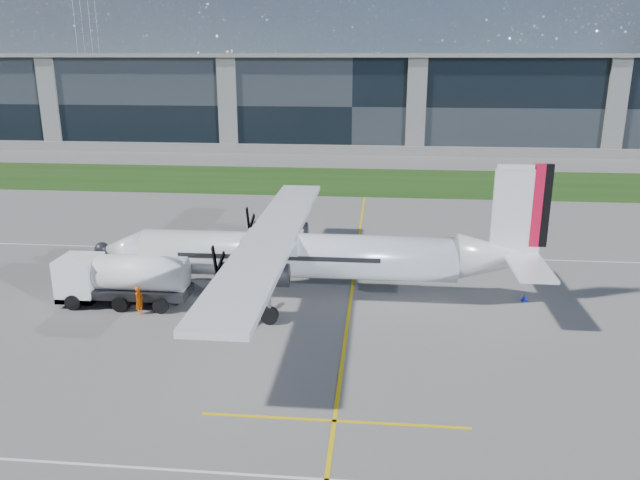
% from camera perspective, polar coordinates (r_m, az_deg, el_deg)
% --- Properties ---
extents(ground, '(400.00, 400.00, 0.00)m').
position_cam_1_polar(ground, '(71.96, 1.71, 4.16)').
color(ground, '#615F5C').
rests_on(ground, ground).
extents(grass_strip, '(400.00, 18.00, 0.04)m').
position_cam_1_polar(grass_strip, '(79.77, 2.11, 5.42)').
color(grass_strip, '#1A4011').
rests_on(grass_strip, ground).
extents(terminal_building, '(120.00, 20.00, 15.00)m').
position_cam_1_polar(terminal_building, '(110.49, 3.21, 12.47)').
color(terminal_building, black).
rests_on(terminal_building, ground).
extents(tree_line, '(400.00, 6.00, 6.00)m').
position_cam_1_polar(tree_line, '(170.62, 4.09, 12.43)').
color(tree_line, black).
rests_on(tree_line, ground).
extents(pylon_west, '(9.00, 4.60, 30.00)m').
position_cam_1_polar(pylon_west, '(199.02, -20.37, 15.54)').
color(pylon_west, gray).
rests_on(pylon_west, ground).
extents(yellow_taxiway_centerline, '(0.20, 70.00, 0.01)m').
position_cam_1_polar(yellow_taxiway_centerline, '(43.06, 2.94, -4.59)').
color(yellow_taxiway_centerline, yellow).
rests_on(yellow_taxiway_centerline, ground).
extents(turboprop_aircraft, '(29.50, 30.60, 9.18)m').
position_cam_1_polar(turboprop_aircraft, '(40.53, -0.56, 0.90)').
color(turboprop_aircraft, white).
rests_on(turboprop_aircraft, ground).
extents(fuel_tanker_truck, '(8.83, 2.87, 3.31)m').
position_cam_1_polar(fuel_tanker_truck, '(42.33, -18.25, -3.45)').
color(fuel_tanker_truck, white).
rests_on(fuel_tanker_truck, ground).
extents(baggage_tug, '(2.80, 1.68, 1.68)m').
position_cam_1_polar(baggage_tug, '(42.21, -13.84, -4.32)').
color(baggage_tug, silver).
rests_on(baggage_tug, ground).
extents(ground_crew_person, '(0.80, 0.97, 2.05)m').
position_cam_1_polar(ground_crew_person, '(40.44, -16.22, -5.16)').
color(ground_crew_person, '#F25907').
rests_on(ground_crew_person, ground).
extents(safety_cone_nose_stbd, '(0.36, 0.36, 0.50)m').
position_cam_1_polar(safety_cone_nose_stbd, '(47.55, -17.57, -2.98)').
color(safety_cone_nose_stbd, '#0C13D3').
rests_on(safety_cone_nose_stbd, ground).
extents(safety_cone_stbdwing, '(0.36, 0.36, 0.50)m').
position_cam_1_polar(safety_cone_stbdwing, '(57.36, -1.66, 1.15)').
color(safety_cone_stbdwing, '#0C13D3').
rests_on(safety_cone_stbdwing, ground).
extents(safety_cone_tail, '(0.36, 0.36, 0.50)m').
position_cam_1_polar(safety_cone_tail, '(43.23, 18.19, -5.01)').
color(safety_cone_tail, '#0C13D3').
rests_on(safety_cone_tail, ground).
extents(safety_cone_nose_port, '(0.36, 0.36, 0.50)m').
position_cam_1_polar(safety_cone_nose_port, '(44.30, -18.80, -4.54)').
color(safety_cone_nose_port, '#0C13D3').
rests_on(safety_cone_nose_port, ground).
extents(safety_cone_fwd, '(0.36, 0.36, 0.50)m').
position_cam_1_polar(safety_cone_fwd, '(46.13, -20.98, -3.93)').
color(safety_cone_fwd, '#0C13D3').
rests_on(safety_cone_fwd, ground).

